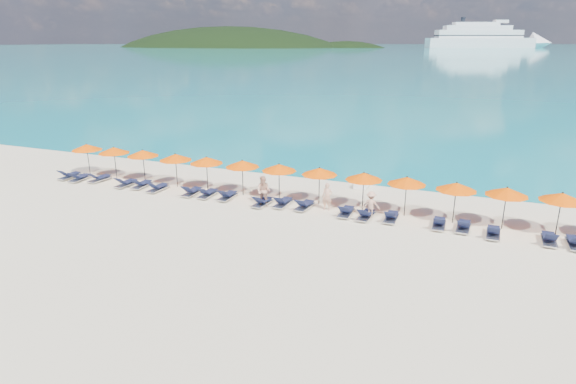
% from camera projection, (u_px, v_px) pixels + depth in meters
% --- Properties ---
extents(ground, '(1400.00, 1400.00, 0.00)m').
position_uv_depth(ground, '(266.00, 231.00, 24.44)').
color(ground, beige).
extents(sea, '(1600.00, 1300.00, 0.01)m').
position_uv_depth(sea, '(482.00, 47.00, 607.69)').
color(sea, '#1FA9B2').
rests_on(sea, ground).
extents(headland_main, '(374.00, 242.00, 126.50)m').
position_uv_depth(headland_main, '(228.00, 78.00, 620.22)').
color(headland_main, black).
rests_on(headland_main, ground).
extents(headland_small, '(162.00, 126.00, 85.50)m').
position_uv_depth(headland_small, '(345.00, 78.00, 583.45)').
color(headland_small, black).
rests_on(headland_small, ground).
extents(cruise_ship, '(142.39, 76.85, 40.27)m').
position_uv_depth(cruise_ship, '(491.00, 38.00, 554.01)').
color(cruise_ship, silver).
rests_on(cruise_ship, ground).
extents(jetski, '(0.80, 2.07, 0.73)m').
position_uv_depth(jetski, '(363.00, 182.00, 31.86)').
color(jetski, white).
rests_on(jetski, ground).
extents(beachgoer_a, '(0.61, 0.43, 1.59)m').
position_uv_depth(beachgoer_a, '(327.00, 197.00, 27.22)').
color(beachgoer_a, tan).
rests_on(beachgoer_a, ground).
extents(beachgoer_b, '(0.87, 0.51, 1.78)m').
position_uv_depth(beachgoer_b, '(264.00, 191.00, 27.95)').
color(beachgoer_b, tan).
rests_on(beachgoer_b, ground).
extents(beachgoer_c, '(0.98, 0.51, 1.48)m').
position_uv_depth(beachgoer_c, '(371.00, 204.00, 26.12)').
color(beachgoer_c, tan).
rests_on(beachgoer_c, ground).
extents(umbrella_0, '(2.10, 2.10, 2.28)m').
position_uv_depth(umbrella_0, '(87.00, 147.00, 34.04)').
color(umbrella_0, black).
rests_on(umbrella_0, ground).
extents(umbrella_1, '(2.10, 2.10, 2.28)m').
position_uv_depth(umbrella_1, '(114.00, 150.00, 33.10)').
color(umbrella_1, black).
rests_on(umbrella_1, ground).
extents(umbrella_2, '(2.10, 2.10, 2.28)m').
position_uv_depth(umbrella_2, '(143.00, 153.00, 32.25)').
color(umbrella_2, black).
rests_on(umbrella_2, ground).
extents(umbrella_3, '(2.10, 2.10, 2.28)m').
position_uv_depth(umbrella_3, '(175.00, 157.00, 31.16)').
color(umbrella_3, black).
rests_on(umbrella_3, ground).
extents(umbrella_4, '(2.10, 2.10, 2.28)m').
position_uv_depth(umbrella_4, '(206.00, 160.00, 30.35)').
color(umbrella_4, black).
rests_on(umbrella_4, ground).
extents(umbrella_5, '(2.10, 2.10, 2.28)m').
position_uv_depth(umbrella_5, '(242.00, 164.00, 29.49)').
color(umbrella_5, black).
rests_on(umbrella_5, ground).
extents(umbrella_6, '(2.10, 2.10, 2.28)m').
position_uv_depth(umbrella_6, '(279.00, 167.00, 28.63)').
color(umbrella_6, black).
rests_on(umbrella_6, ground).
extents(umbrella_7, '(2.10, 2.10, 2.28)m').
position_uv_depth(umbrella_7, '(320.00, 171.00, 27.80)').
color(umbrella_7, black).
rests_on(umbrella_7, ground).
extents(umbrella_8, '(2.10, 2.10, 2.28)m').
position_uv_depth(umbrella_8, '(364.00, 176.00, 26.78)').
color(umbrella_8, black).
rests_on(umbrella_8, ground).
extents(umbrella_9, '(2.10, 2.10, 2.28)m').
position_uv_depth(umbrella_9, '(407.00, 181.00, 25.95)').
color(umbrella_9, black).
rests_on(umbrella_9, ground).
extents(umbrella_10, '(2.10, 2.10, 2.28)m').
position_uv_depth(umbrella_10, '(456.00, 187.00, 24.92)').
color(umbrella_10, black).
rests_on(umbrella_10, ground).
extents(umbrella_11, '(2.10, 2.10, 2.28)m').
position_uv_depth(umbrella_11, '(507.00, 191.00, 24.11)').
color(umbrella_11, black).
rests_on(umbrella_11, ground).
extents(umbrella_12, '(2.10, 2.10, 2.28)m').
position_uv_depth(umbrella_12, '(562.00, 197.00, 23.26)').
color(umbrella_12, black).
rests_on(umbrella_12, ground).
extents(lounger_0, '(0.63, 1.70, 0.66)m').
position_uv_depth(lounger_0, '(69.00, 175.00, 33.57)').
color(lounger_0, silver).
rests_on(lounger_0, ground).
extents(lounger_1, '(0.75, 1.74, 0.66)m').
position_uv_depth(lounger_1, '(79.00, 178.00, 33.03)').
color(lounger_1, silver).
rests_on(lounger_1, ground).
extents(lounger_2, '(0.78, 1.75, 0.66)m').
position_uv_depth(lounger_2, '(99.00, 178.00, 32.88)').
color(lounger_2, silver).
rests_on(lounger_2, ground).
extents(lounger_3, '(0.68, 1.72, 0.66)m').
position_uv_depth(lounger_3, '(126.00, 183.00, 31.79)').
color(lounger_3, silver).
rests_on(lounger_3, ground).
extents(lounger_4, '(0.69, 1.73, 0.66)m').
position_uv_depth(lounger_4, '(142.00, 184.00, 31.51)').
color(lounger_4, silver).
rests_on(lounger_4, ground).
extents(lounger_5, '(0.67, 1.72, 0.66)m').
position_uv_depth(lounger_5, '(158.00, 188.00, 30.80)').
color(lounger_5, silver).
rests_on(lounger_5, ground).
extents(lounger_6, '(0.64, 1.71, 0.66)m').
position_uv_depth(lounger_6, '(192.00, 192.00, 30.00)').
color(lounger_6, silver).
rests_on(lounger_6, ground).
extents(lounger_7, '(0.65, 1.71, 0.66)m').
position_uv_depth(lounger_7, '(208.00, 193.00, 29.64)').
color(lounger_7, silver).
rests_on(lounger_7, ground).
extents(lounger_8, '(0.66, 1.71, 0.66)m').
position_uv_depth(lounger_8, '(227.00, 196.00, 29.24)').
color(lounger_8, silver).
rests_on(lounger_8, ground).
extents(lounger_9, '(0.74, 1.74, 0.66)m').
position_uv_depth(lounger_9, '(262.00, 202.00, 28.09)').
color(lounger_9, silver).
rests_on(lounger_9, ground).
extents(lounger_10, '(0.67, 1.72, 0.66)m').
position_uv_depth(lounger_10, '(283.00, 202.00, 28.00)').
color(lounger_10, silver).
rests_on(lounger_10, ground).
extents(lounger_11, '(0.78, 1.75, 0.66)m').
position_uv_depth(lounger_11, '(304.00, 205.00, 27.53)').
color(lounger_11, silver).
rests_on(lounger_11, ground).
extents(lounger_12, '(0.64, 1.71, 0.66)m').
position_uv_depth(lounger_12, '(346.00, 211.00, 26.53)').
color(lounger_12, silver).
rests_on(lounger_12, ground).
extents(lounger_13, '(0.76, 1.75, 0.66)m').
position_uv_depth(lounger_13, '(366.00, 215.00, 26.02)').
color(lounger_13, silver).
rests_on(lounger_13, ground).
extents(lounger_14, '(0.65, 1.71, 0.66)m').
position_uv_depth(lounger_14, '(391.00, 217.00, 25.74)').
color(lounger_14, silver).
rests_on(lounger_14, ground).
extents(lounger_15, '(0.68, 1.72, 0.66)m').
position_uv_depth(lounger_15, '(439.00, 223.00, 24.83)').
color(lounger_15, silver).
rests_on(lounger_15, ground).
extents(lounger_16, '(0.70, 1.73, 0.66)m').
position_uv_depth(lounger_16, '(463.00, 226.00, 24.45)').
color(lounger_16, silver).
rests_on(lounger_16, ground).
extents(lounger_17, '(0.66, 1.71, 0.66)m').
position_uv_depth(lounger_17, '(493.00, 232.00, 23.66)').
color(lounger_17, silver).
rests_on(lounger_17, ground).
extents(lounger_18, '(0.63, 1.70, 0.66)m').
position_uv_depth(lounger_18, '(549.00, 239.00, 22.90)').
color(lounger_18, silver).
rests_on(lounger_18, ground).
extents(lounger_19, '(0.67, 1.72, 0.66)m').
position_uv_depth(lounger_19, '(575.00, 242.00, 22.47)').
color(lounger_19, silver).
rests_on(lounger_19, ground).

